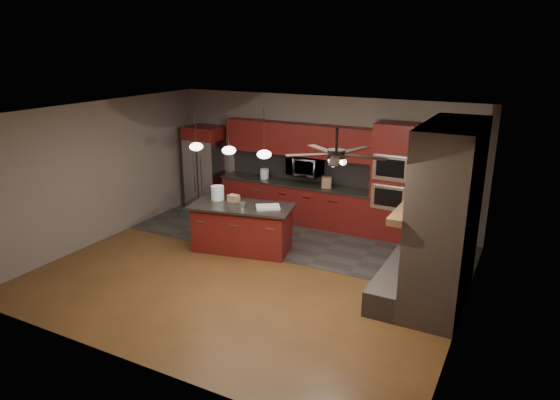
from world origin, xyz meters
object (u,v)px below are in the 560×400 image
Objects in this scene: refrigerator at (206,168)px; white_bucket at (218,193)px; oven_tower at (393,182)px; counter_box at (327,183)px; counter_bucket at (265,174)px; microwave at (305,166)px; paint_can at (241,204)px; paint_tray at (268,207)px; cardboard_box at (234,198)px; kitchen_island at (242,228)px.

white_bucket is (1.57, -1.82, 0.06)m from refrigerator.
counter_box is (-1.42, -0.04, -0.18)m from oven_tower.
oven_tower is 2.98m from counter_bucket.
white_bucket is 2.41m from counter_box.
refrigerator is at bearing -177.03° from counter_bucket.
microwave is 2.18m from paint_can.
paint_tray is 2.23m from counter_bucket.
refrigerator is 9.51× the size of cardboard_box.
oven_tower is at bearing 12.33° from paint_tray.
counter_box is (1.55, -0.05, 0.00)m from counter_bucket.
refrigerator is 4.58× the size of paint_tray.
microwave is 3.33× the size of counter_bucket.
kitchen_island is 4.83× the size of paint_tray.
cardboard_box reaches higher than paint_can.
microwave reaches higher than cardboard_box.
white_bucket is 0.70m from paint_can.
kitchen_island is at bearing -139.90° from oven_tower.
white_bucket is 1.90m from counter_bucket.
white_bucket reaches higher than counter_bucket.
microwave is 2.59m from refrigerator.
microwave is at bearing 2.93° from refrigerator.
oven_tower reaches higher than paint_tray.
cardboard_box is (-0.79, 0.05, 0.04)m from paint_tray.
white_bucket reaches higher than counter_box.
microwave is 0.35× the size of kitchen_island.
counter_bucket is at bearing 108.67° from cardboard_box.
counter_box is (1.55, 1.85, -0.04)m from white_bucket.
white_bucket reaches higher than paint_can.
paint_can is at bearing -137.95° from oven_tower.
counter_bucket reaches higher than kitchen_island.
paint_can is 0.36× the size of paint_tray.
microwave reaches higher than counter_box.
refrigerator reaches higher than white_bucket.
refrigerator is 3.00m from paint_can.
paint_can is (0.66, -0.19, -0.08)m from white_bucket.
counter_box reaches higher than kitchen_island.
paint_tray is (0.14, -1.96, -0.36)m from microwave.
microwave is 1.68× the size of paint_tray.
paint_can is (-2.30, -2.08, -0.22)m from oven_tower.
kitchen_island is 0.52m from paint_can.
paint_tray is (0.53, 0.09, 0.48)m from kitchen_island.
oven_tower is at bearing -15.20° from counter_box.
counter_bucket is (1.57, 0.08, 0.02)m from refrigerator.
oven_tower is 10.63× the size of counter_box.
microwave is at bearing 67.83° from kitchen_island.
paint_tray is 2.08× the size of cardboard_box.
white_bucket is at bearing 145.53° from paint_tray.
refrigerator is at bearing 112.22° from paint_tray.
cardboard_box is at bearing 142.69° from paint_tray.
kitchen_island is 0.60m from cardboard_box.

